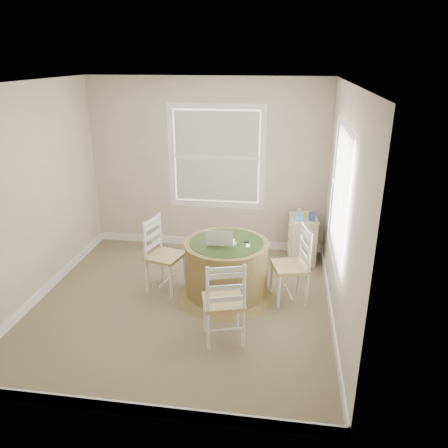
# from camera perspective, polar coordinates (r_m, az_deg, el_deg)

# --- Properties ---
(room) EXTENTS (3.64, 3.64, 2.64)m
(room) POSITION_cam_1_polar(r_m,az_deg,el_deg) (5.06, -3.74, 3.12)
(room) COLOR #816F52
(room) RESTS_ON ground
(round_table) EXTENTS (1.22, 1.22, 0.75)m
(round_table) POSITION_cam_1_polar(r_m,az_deg,el_deg) (5.45, 0.32, -5.65)
(round_table) COLOR olive
(round_table) RESTS_ON ground
(chair_left) EXTENTS (0.49, 0.51, 0.95)m
(chair_left) POSITION_cam_1_polar(r_m,az_deg,el_deg) (5.63, -7.66, -4.15)
(chair_left) COLOR white
(chair_left) RESTS_ON ground
(chair_near) EXTENTS (0.52, 0.50, 0.95)m
(chair_near) POSITION_cam_1_polar(r_m,az_deg,el_deg) (4.61, -0.07, -10.03)
(chair_near) COLOR white
(chair_near) RESTS_ON ground
(chair_right) EXTENTS (0.50, 0.51, 0.95)m
(chair_right) POSITION_cam_1_polar(r_m,az_deg,el_deg) (5.38, 8.61, -5.46)
(chair_right) COLOR white
(chair_right) RESTS_ON ground
(laptop) EXTENTS (0.33, 0.29, 0.23)m
(laptop) POSITION_cam_1_polar(r_m,az_deg,el_deg) (5.25, -0.46, -2.31)
(laptop) COLOR white
(laptop) RESTS_ON round_table
(mouse) EXTENTS (0.06, 0.10, 0.03)m
(mouse) POSITION_cam_1_polar(r_m,az_deg,el_deg) (5.25, 1.36, -2.57)
(mouse) COLOR white
(mouse) RESTS_ON round_table
(phone) EXTENTS (0.05, 0.09, 0.02)m
(phone) POSITION_cam_1_polar(r_m,az_deg,el_deg) (5.21, 3.14, -2.91)
(phone) COLOR #B7BABF
(phone) RESTS_ON round_table
(keys) EXTENTS (0.06, 0.05, 0.02)m
(keys) POSITION_cam_1_polar(r_m,az_deg,el_deg) (5.31, 2.96, -2.35)
(keys) COLOR black
(keys) RESTS_ON round_table
(corner_chest) EXTENTS (0.44, 0.56, 0.68)m
(corner_chest) POSITION_cam_1_polar(r_m,az_deg,el_deg) (6.51, 10.16, -1.94)
(corner_chest) COLOR beige
(corner_chest) RESTS_ON ground
(tissue_box) EXTENTS (0.13, 0.13, 0.10)m
(tissue_box) POSITION_cam_1_polar(r_m,az_deg,el_deg) (6.27, 9.86, 0.99)
(tissue_box) COLOR #5FA6D9
(tissue_box) RESTS_ON corner_chest
(box_yellow) EXTENTS (0.16, 0.12, 0.06)m
(box_yellow) POSITION_cam_1_polar(r_m,az_deg,el_deg) (6.44, 10.66, 1.29)
(box_yellow) COLOR #ECE653
(box_yellow) RESTS_ON corner_chest
(box_blue) EXTENTS (0.09, 0.09, 0.12)m
(box_blue) POSITION_cam_1_polar(r_m,az_deg,el_deg) (6.28, 11.33, 1.02)
(box_blue) COLOR #304492
(box_blue) RESTS_ON corner_chest
(cup_cream) EXTENTS (0.07, 0.07, 0.09)m
(cup_cream) POSITION_cam_1_polar(r_m,az_deg,el_deg) (6.46, 9.89, 1.55)
(cup_cream) COLOR beige
(cup_cream) RESTS_ON corner_chest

